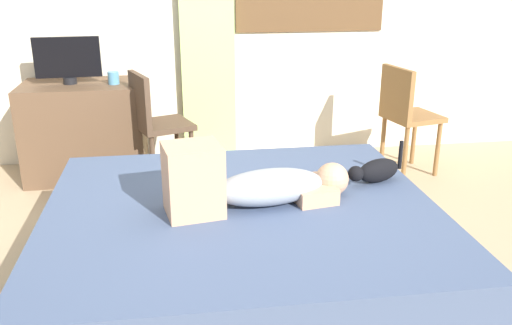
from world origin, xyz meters
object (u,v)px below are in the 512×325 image
Objects in this scene: bed at (242,249)px; chair_spare at (406,112)px; tv_monitor at (68,60)px; cat at (376,171)px; cup at (114,78)px; desk at (86,130)px; person_lying at (251,184)px; chair_by_desk at (154,120)px.

bed is 2.30× the size of chair_spare.
bed is 2.11m from chair_spare.
tv_monitor is (-1.08, 1.81, 0.69)m from bed.
bed is 0.84m from cat.
tv_monitor is at bearing 138.79° from cat.
cup is at bearing 134.22° from cat.
tv_monitor is at bearing -180.00° from desk.
desk is 1.05× the size of chair_spare.
tv_monitor is (-1.12, 1.81, 0.33)m from person_lying.
bed is 4.11× the size of tv_monitor.
chair_by_desk is (0.54, -0.28, 0.14)m from desk.
chair_spare is at bearing 45.42° from bed.
bed is 2.08m from desk.
desk is 1.05× the size of chair_by_desk.
person_lying reaches higher than bed.
cup reaches higher than person_lying.
cup is at bearing -9.92° from tv_monitor.
bed is 5.77× the size of cat.
person_lying is 1.61m from chair_by_desk.
tv_monitor reaches higher than chair_spare.
tv_monitor is 0.56× the size of chair_spare.
desk is at bearing 119.06° from bed.
chair_by_desk is (-0.46, 1.53, 0.27)m from bed.
bed is at bearing -178.37° from person_lying.
cup reaches higher than cat.
desk is 0.63m from chair_by_desk.
bed is 21.16× the size of cup.
cup is (-0.80, 1.75, 0.20)m from person_lying.
chair_by_desk is at bearing 178.84° from chair_spare.
person_lying is 1.05× the size of desk.
tv_monitor is 2.60m from chair_spare.
desk reaches higher than cat.
chair_by_desk is (0.62, -0.28, -0.41)m from tv_monitor.
cup reaches higher than bed.
desk is 1.87× the size of tv_monitor.
chair_spare is (1.43, 1.49, -0.08)m from person_lying.
cup is (-0.75, 1.75, 0.55)m from bed.
chair_by_desk is at bearing 132.52° from cat.
chair_spare is at bearing -7.35° from desk.
tv_monitor reaches higher than cup.
person_lying reaches higher than desk.
chair_by_desk and chair_spare have the same top height.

